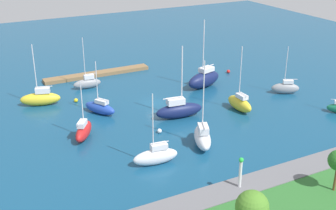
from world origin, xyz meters
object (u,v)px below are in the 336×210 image
Objects in this scene: harbor_beacon at (241,170)px; sailboat_yellow_far_south at (41,98)px; mooring_buoy_red at (228,71)px; pier_dock at (97,74)px; sailboat_white_mid_basin at (202,137)px; mooring_buoy_yellow at (76,100)px; sailboat_white_east_end at (156,156)px; sailboat_blue_outer_mooring at (100,108)px; sailboat_yellow_near_pier at (240,103)px; sailboat_navy_by_breakwater at (179,110)px; sailboat_gray_inner_mooring at (87,83)px; mooring_buoy_white at (159,131)px; sailboat_red_center_basin at (84,131)px; sailboat_gray_west_end at (285,88)px; sailboat_navy_lone_south at (204,79)px; park_tree_west at (252,207)px.

sailboat_yellow_far_south is at bearing -69.05° from harbor_beacon.
harbor_beacon reaches higher than mooring_buoy_red.
sailboat_yellow_far_south reaches higher than pier_dock.
sailboat_white_mid_basin is 26.21m from mooring_buoy_yellow.
sailboat_white_east_end is 1.11× the size of sailboat_blue_outer_mooring.
harbor_beacon is at bearing 142.81° from sailboat_yellow_near_pier.
harbor_beacon is 44.05m from mooring_buoy_red.
sailboat_white_east_end is 22.02m from sailboat_yellow_near_pier.
sailboat_white_east_end is (5.42, -10.61, -2.10)m from harbor_beacon.
sailboat_gray_inner_mooring is at bearing 121.00° from sailboat_navy_by_breakwater.
pier_dock is at bearing -89.19° from harbor_beacon.
harbor_beacon is 30.10m from sailboat_blue_outer_mooring.
mooring_buoy_white reaches higher than mooring_buoy_yellow.
harbor_beacon is 0.43× the size of sailboat_red_center_basin.
pier_dock is at bearing -90.60° from sailboat_white_east_end.
sailboat_gray_west_end is at bearing 176.70° from sailboat_yellow_far_south.
sailboat_navy_lone_south is 1.20× the size of sailboat_yellow_far_south.
mooring_buoy_red is (-21.39, -24.66, -0.97)m from sailboat_white_mid_basin.
harbor_beacon is at bearing 99.52° from sailboat_gray_inner_mooring.
sailboat_gray_inner_mooring is 21.97m from sailboat_navy_lone_south.
mooring_buoy_white is (-4.37, -7.81, -0.84)m from sailboat_white_east_end.
mooring_buoy_red is at bearing -168.66° from sailboat_navy_lone_south.
park_tree_west is 26.33m from mooring_buoy_white.
mooring_buoy_red is at bearing -106.75° from sailboat_blue_outer_mooring.
mooring_buoy_red is (-35.43, -14.91, -0.83)m from sailboat_red_center_basin.
park_tree_west is 0.39× the size of sailboat_navy_lone_south.
sailboat_gray_inner_mooring is 7.00m from mooring_buoy_yellow.
pier_dock is 28.07m from sailboat_red_center_basin.
sailboat_white_east_end is at bearing -123.54° from sailboat_navy_by_breakwater.
sailboat_navy_by_breakwater is at bearing -56.35° from sailboat_red_center_basin.
sailboat_gray_west_end reaches higher than sailboat_blue_outer_mooring.
mooring_buoy_red is (2.54, -14.40, -0.74)m from sailboat_gray_west_end.
mooring_buoy_white is at bearing 141.76° from sailboat_yellow_far_south.
pier_dock is at bearing -90.73° from mooring_buoy_white.
sailboat_gray_west_end is 12.06× the size of mooring_buoy_red.
sailboat_gray_inner_mooring reaches higher than mooring_buoy_yellow.
sailboat_navy_by_breakwater is (-8.34, -29.41, -3.12)m from park_tree_west.
sailboat_navy_lone_south reaches higher than sailboat_navy_by_breakwater.
harbor_beacon is at bearing 48.20° from sailboat_navy_lone_south.
sailboat_white_east_end is at bearing 60.79° from mooring_buoy_white.
sailboat_white_east_end is at bearing -118.45° from sailboat_red_center_basin.
sailboat_navy_by_breakwater is 1.10× the size of sailboat_yellow_far_south.
pier_dock is at bearing -120.06° from sailboat_gray_inner_mooring.
pier_dock is at bearing -93.61° from park_tree_west.
sailboat_navy_by_breakwater reaches higher than sailboat_yellow_far_south.
sailboat_gray_inner_mooring is 23.51m from mooring_buoy_white.
pier_dock is 17.23m from sailboat_yellow_far_south.
sailboat_gray_inner_mooring is at bearing -42.23° from sailboat_navy_lone_south.
mooring_buoy_yellow is (35.11, -13.42, -0.76)m from sailboat_gray_west_end.
sailboat_yellow_near_pier is 12.22m from sailboat_gray_west_end.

